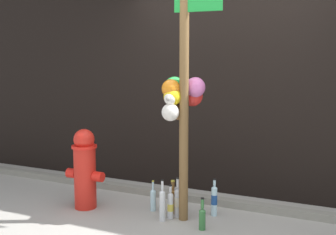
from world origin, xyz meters
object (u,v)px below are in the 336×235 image
object	(u,v)px
memorial_post	(182,77)
bottle_0	(170,205)
bottle_2	(162,204)
fire_hydrant	(85,168)
bottle_6	(202,217)
bottle_5	(214,200)
bottle_4	(178,201)
bottle_1	(173,199)
bottle_3	(153,199)

from	to	relation	value
memorial_post	bottle_0	xyz separation A→B (m)	(-0.09, -0.07, -1.31)
bottle_0	bottle_2	bearing A→B (deg)	-115.44
fire_hydrant	bottle_6	bearing A→B (deg)	-1.56
memorial_post	bottle_2	world-z (taller)	memorial_post
memorial_post	bottle_2	xyz separation A→B (m)	(-0.14, -0.16, -1.28)
memorial_post	bottle_6	xyz separation A→B (m)	(0.30, -0.20, -1.33)
bottle_5	fire_hydrant	bearing A→B (deg)	-165.37
bottle_5	bottle_6	size ratio (longest dim) A/B	1.26
bottle_2	bottle_5	size ratio (longest dim) A/B	1.08
bottle_2	bottle_4	xyz separation A→B (m)	(0.10, 0.18, -0.01)
bottle_4	memorial_post	bearing A→B (deg)	-16.93
bottle_1	bottle_6	xyz separation A→B (m)	(0.43, -0.28, -0.03)
fire_hydrant	bottle_0	world-z (taller)	fire_hydrant
bottle_2	bottle_5	world-z (taller)	bottle_2
bottle_0	bottle_6	bearing A→B (deg)	-18.85
bottle_2	bottle_3	world-z (taller)	bottle_2
bottle_5	bottle_6	bearing A→B (deg)	-88.67
bottle_2	bottle_6	bearing A→B (deg)	-4.86
bottle_3	bottle_6	xyz separation A→B (m)	(0.65, -0.26, -0.01)
bottle_2	bottle_5	bearing A→B (deg)	39.85
bottle_1	bottle_4	distance (m)	0.11
bottle_0	bottle_2	xyz separation A→B (m)	(-0.05, -0.10, 0.03)
bottle_3	bottle_5	size ratio (longest dim) A/B	0.85
bottle_1	bottle_4	xyz separation A→B (m)	(0.09, -0.07, 0.02)
fire_hydrant	bottle_4	bearing A→B (deg)	9.61
bottle_1	bottle_5	bearing A→B (deg)	15.13
bottle_2	bottle_5	xyz separation A→B (m)	(0.43, 0.36, -0.00)
bottle_0	bottle_5	size ratio (longest dim) A/B	0.89
fire_hydrant	bottle_3	size ratio (longest dim) A/B	2.62
memorial_post	bottle_0	bearing A→B (deg)	-145.04
bottle_3	bottle_4	bearing A→B (deg)	-7.66
fire_hydrant	bottle_3	xyz separation A→B (m)	(0.73, 0.22, -0.31)
memorial_post	bottle_1	distance (m)	1.31
bottle_0	bottle_6	xyz separation A→B (m)	(0.39, -0.13, -0.02)
bottle_5	bottle_2	bearing A→B (deg)	-140.15
fire_hydrant	bottle_0	size ratio (longest dim) A/B	2.49
memorial_post	bottle_5	bearing A→B (deg)	34.11
bottle_2	bottle_3	distance (m)	0.31
bottle_1	bottle_3	world-z (taller)	bottle_1
bottle_4	bottle_5	world-z (taller)	bottle_4
bottle_2	memorial_post	bearing A→B (deg)	49.23
bottle_4	bottle_2	bearing A→B (deg)	-118.50
fire_hydrant	bottle_5	bearing A→B (deg)	14.63
fire_hydrant	bottle_4	size ratio (longest dim) A/B	2.11
bottle_3	bottle_1	bearing A→B (deg)	6.85
bottle_0	bottle_3	distance (m)	0.29
bottle_1	bottle_2	size ratio (longest dim) A/B	0.84
bottle_3	bottle_5	xyz separation A→B (m)	(0.64, 0.14, 0.04)
bottle_5	bottle_6	distance (m)	0.40
bottle_2	bottle_4	distance (m)	0.20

